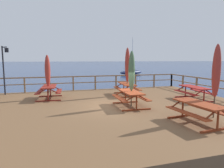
{
  "coord_description": "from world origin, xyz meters",
  "views": [
    {
      "loc": [
        -2.95,
        -9.35,
        3.12
      ],
      "look_at": [
        0.0,
        0.86,
        1.79
      ],
      "focal_mm": 31.42,
      "sensor_mm": 36.0,
      "label": 1
    }
  ],
  "objects": [
    {
      "name": "wooden_deck",
      "position": [
        0.0,
        0.0,
        0.39
      ],
      "size": [
        13.85,
        11.41,
        0.79
      ],
      "primitive_type": "cube",
      "color": "brown",
      "rests_on": "ground"
    },
    {
      "name": "lamp_post_hooked",
      "position": [
        -6.1,
        4.85,
        2.9
      ],
      "size": [
        0.49,
        0.57,
        3.2
      ],
      "color": "black",
      "rests_on": "wooden_deck"
    },
    {
      "name": "ground_plane",
      "position": [
        0.0,
        0.0,
        0.0
      ],
      "size": [
        600.0,
        600.0,
        0.0
      ],
      "primitive_type": "plane",
      "color": "navy"
    },
    {
      "name": "patio_umbrella_short_back",
      "position": [
        1.56,
        2.63,
        2.76
      ],
      "size": [
        0.32,
        0.32,
        3.1
      ],
      "color": "#4C3828",
      "rests_on": "wooden_deck"
    },
    {
      "name": "picnic_table_front_left",
      "position": [
        4.78,
        0.13,
        1.35
      ],
      "size": [
        1.5,
        2.12,
        0.78
      ],
      "color": "maroon",
      "rests_on": "wooden_deck"
    },
    {
      "name": "railing_waterside_far",
      "position": [
        -0.0,
        5.56,
        1.53
      ],
      "size": [
        13.65,
        0.1,
        1.09
      ],
      "color": "brown",
      "rests_on": "wooden_deck"
    },
    {
      "name": "patio_umbrella_short_front",
      "position": [
        -3.4,
        2.81,
        2.45
      ],
      "size": [
        0.32,
        0.32,
        2.61
      ],
      "color": "#4C3828",
      "rests_on": "wooden_deck"
    },
    {
      "name": "picnic_table_back_right",
      "position": [
        0.61,
        -0.38,
        1.35
      ],
      "size": [
        1.46,
        2.03,
        0.78
      ],
      "color": "#993819",
      "rests_on": "wooden_deck"
    },
    {
      "name": "patio_umbrella_tall_back_left",
      "position": [
        3.14,
        -3.09,
        2.66
      ],
      "size": [
        0.32,
        0.32,
        2.94
      ],
      "color": "#4C3828",
      "rests_on": "wooden_deck"
    },
    {
      "name": "picnic_table_back_left",
      "position": [
        1.54,
        2.64,
        1.35
      ],
      "size": [
        1.57,
        2.12,
        0.78
      ],
      "color": "#993819",
      "rests_on": "wooden_deck"
    },
    {
      "name": "picnic_table_mid_left",
      "position": [
        2.04,
        -3.5,
        1.35
      ],
      "size": [
        1.55,
        2.14,
        0.78
      ],
      "color": "#993819",
      "rests_on": "wooden_deck"
    },
    {
      "name": "picnic_table_mid_centre",
      "position": [
        -3.35,
        2.75,
        1.34
      ],
      "size": [
        1.52,
        1.93,
        0.78
      ],
      "color": "maroon",
      "rests_on": "wooden_deck"
    },
    {
      "name": "patio_umbrella_tall_back_right",
      "position": [
        0.66,
        -0.35,
        2.54
      ],
      "size": [
        0.32,
        0.32,
        2.76
      ],
      "color": "#4C3828",
      "rests_on": "wooden_deck"
    },
    {
      "name": "sailboat_distant",
      "position": [
        12.23,
        28.74,
        0.51
      ],
      "size": [
        6.19,
        3.82,
        7.72
      ],
      "color": "navy",
      "rests_on": "ground"
    },
    {
      "name": "railing_side_right",
      "position": [
        6.78,
        0.0,
        1.52
      ],
      "size": [
        0.1,
        11.21,
        1.09
      ],
      "color": "brown",
      "rests_on": "wooden_deck"
    }
  ]
}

